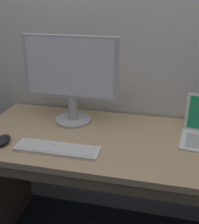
# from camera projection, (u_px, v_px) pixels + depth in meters

# --- Properties ---
(desk) EXTENTS (1.56, 0.65, 0.76)m
(desk) POSITION_uv_depth(u_px,v_px,m) (122.00, 179.00, 1.55)
(desk) COLOR tan
(desk) RESTS_ON ground
(external_monitor) EXTENTS (0.52, 0.20, 0.49)m
(external_monitor) POSITION_uv_depth(u_px,v_px,m) (71.00, 77.00, 1.54)
(external_monitor) COLOR #B7B7BC
(external_monitor) RESTS_ON desk
(wired_keyboard) EXTENTS (0.41, 0.11, 0.02)m
(wired_keyboard) POSITION_uv_depth(u_px,v_px,m) (57.00, 149.00, 1.36)
(wired_keyboard) COLOR white
(wired_keyboard) RESTS_ON desk
(computer_mouse) EXTENTS (0.08, 0.11, 0.04)m
(computer_mouse) POSITION_uv_depth(u_px,v_px,m) (3.00, 140.00, 1.42)
(computer_mouse) COLOR black
(computer_mouse) RESTS_ON desk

